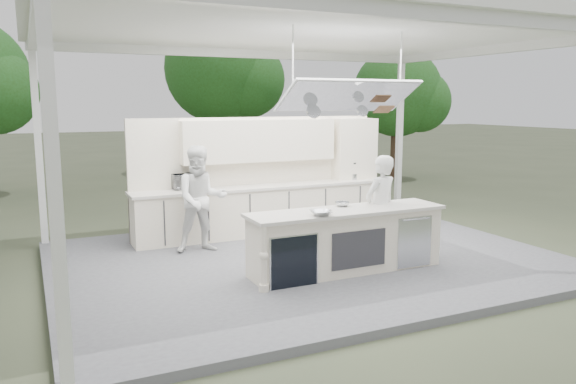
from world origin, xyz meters
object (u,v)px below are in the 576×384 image
back_counter (263,209)px  sous_chef (201,199)px  demo_island (345,240)px  head_chef (380,209)px

back_counter → sous_chef: (-1.46, -0.78, 0.43)m
demo_island → head_chef: bearing=15.5°
demo_island → head_chef: head_chef is taller
head_chef → sous_chef: bearing=-52.6°
demo_island → back_counter: (-0.18, 2.81, 0.00)m
sous_chef → demo_island: bearing=-45.2°
back_counter → sous_chef: sous_chef is taller
back_counter → head_chef: 2.79m
back_counter → head_chef: (0.94, -2.60, 0.38)m
sous_chef → back_counter: bearing=34.1°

